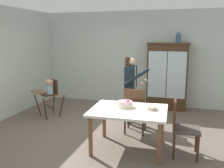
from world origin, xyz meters
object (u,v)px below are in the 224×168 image
Objects in this scene: ceramic_vase at (178,38)px; dining_chair_right_end at (180,124)px; high_chair_with_toddler at (49,91)px; dining_chair_far_side at (135,108)px; adult_person at (131,82)px; birthday_cake at (125,104)px; serving_bowl at (152,108)px; dining_table at (129,115)px; china_cabinet at (167,76)px.

dining_chair_right_end is at bearing -86.52° from ceramic_vase.
high_chair_with_toddler is 2.31m from dining_chair_far_side.
ceramic_vase is at bearing 61.49° from high_chair_with_toddler.
dining_chair_far_side is (2.25, -0.49, -0.10)m from high_chair_with_toddler.
adult_person is (-0.95, -1.43, -0.97)m from ceramic_vase.
birthday_cake is at bearing 82.47° from dining_chair_far_side.
adult_person reaches higher than high_chair_with_toddler.
adult_person is at bearing -71.60° from dining_chair_far_side.
dining_chair_right_end is (0.48, -0.05, -0.21)m from serving_bowl.
high_chair_with_toddler is (-2.99, -1.54, -1.28)m from ceramic_vase.
dining_chair_right_end is (0.90, -0.68, 0.00)m from dining_chair_far_side.
adult_person is at bearing -123.64° from ceramic_vase.
high_chair_with_toddler reaches higher than dining_table.
serving_bowl is at bearing 11.57° from high_chair_with_toddler.
china_cabinet reaches higher than serving_bowl.
high_chair_with_toddler is at bearing 152.17° from dining_table.
china_cabinet is at bearing -23.13° from adult_person.
dining_table is 0.42m from serving_bowl.
dining_table is at bearing -99.60° from china_cabinet.
serving_bowl is 0.79m from dining_chair_far_side.
high_chair_with_toddler is at bearing -13.52° from dining_chair_far_side.
adult_person is 0.76m from dining_chair_far_side.
high_chair_with_toddler is 2.58m from dining_table.
high_chair_with_toddler is 5.28× the size of serving_bowl.
dining_chair_right_end is at bearing -135.73° from adult_person.
dining_chair_far_side reaches higher than serving_bowl.
dining_table is at bearing 90.93° from dining_chair_far_side.
high_chair_with_toddler is 0.99× the size of dining_chair_far_side.
dining_chair_far_side reaches higher than high_chair_with_toddler.
dining_table is (-0.71, -2.74, -1.29)m from ceramic_vase.
ceramic_vase is at bearing 0.87° from china_cabinet.
china_cabinet is 1.05m from ceramic_vase.
dining_chair_far_side is 1.00× the size of dining_chair_right_end.
china_cabinet is at bearing 80.40° from dining_table.
dining_table is at bearing 90.57° from dining_chair_right_end.
high_chair_with_toddler is 0.99× the size of dining_chair_right_end.
china_cabinet reaches higher than dining_chair_right_end.
birthday_cake reaches higher than serving_bowl.
birthday_cake is 1.56× the size of serving_bowl.
serving_bowl is (0.63, -1.23, -0.20)m from adult_person.
adult_person is at bearing 37.37° from high_chair_with_toddler.
high_chair_with_toddler is 0.71× the size of dining_table.
birthday_cake is 0.48m from serving_bowl.
serving_bowl is (2.67, -1.12, 0.11)m from high_chair_with_toddler.
dining_chair_far_side is at bearing -109.96° from ceramic_vase.
adult_person reaches higher than dining_chair_right_end.
high_chair_with_toddler is at bearing -152.76° from ceramic_vase.
adult_person is 1.14× the size of dining_table.
china_cabinet is 1.35× the size of dining_table.
china_cabinet is 2.65m from serving_bowl.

